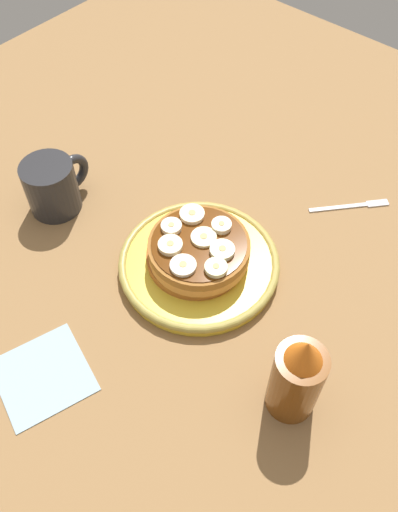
# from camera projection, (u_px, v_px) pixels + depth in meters

# --- Properties ---
(ground_plane) EXTENTS (1.40, 1.40, 0.03)m
(ground_plane) POSITION_uv_depth(u_px,v_px,m) (199.00, 274.00, 0.79)
(ground_plane) COLOR olive
(plate) EXTENTS (0.23, 0.23, 0.02)m
(plate) POSITION_uv_depth(u_px,v_px,m) (199.00, 263.00, 0.77)
(plate) COLOR yellow
(plate) RESTS_ON ground_plane
(pancake_stack) EXTENTS (0.15, 0.15, 0.04)m
(pancake_stack) POSITION_uv_depth(u_px,v_px,m) (198.00, 251.00, 0.75)
(pancake_stack) COLOR #AC6026
(pancake_stack) RESTS_ON plate
(banana_slice_0) EXTENTS (0.04, 0.04, 0.01)m
(banana_slice_0) POSITION_uv_depth(u_px,v_px,m) (204.00, 238.00, 0.73)
(banana_slice_0) COLOR #FBEDB5
(banana_slice_0) RESTS_ON pancake_stack
(banana_slice_1) EXTENTS (0.03, 0.03, 0.01)m
(banana_slice_1) POSITION_uv_depth(u_px,v_px,m) (170.00, 245.00, 0.72)
(banana_slice_1) COLOR #FAE9B5
(banana_slice_1) RESTS_ON pancake_stack
(banana_slice_2) EXTENTS (0.04, 0.04, 0.01)m
(banana_slice_2) POSITION_uv_depth(u_px,v_px,m) (183.00, 266.00, 0.70)
(banana_slice_2) COLOR #EEE4C6
(banana_slice_2) RESTS_ON pancake_stack
(banana_slice_3) EXTENTS (0.03, 0.03, 0.01)m
(banana_slice_3) POSITION_uv_depth(u_px,v_px,m) (222.00, 250.00, 0.72)
(banana_slice_3) COLOR #EBEBC1
(banana_slice_3) RESTS_ON pancake_stack
(banana_slice_4) EXTENTS (0.04, 0.04, 0.01)m
(banana_slice_4) POSITION_uv_depth(u_px,v_px,m) (192.00, 214.00, 0.76)
(banana_slice_4) COLOR #FBE5BA
(banana_slice_4) RESTS_ON pancake_stack
(banana_slice_5) EXTENTS (0.03, 0.03, 0.01)m
(banana_slice_5) POSITION_uv_depth(u_px,v_px,m) (221.00, 226.00, 0.74)
(banana_slice_5) COLOR #FBE7BF
(banana_slice_5) RESTS_ON pancake_stack
(banana_slice_6) EXTENTS (0.03, 0.03, 0.01)m
(banana_slice_6) POSITION_uv_depth(u_px,v_px,m) (216.00, 268.00, 0.70)
(banana_slice_6) COLOR #ECF2BB
(banana_slice_6) RESTS_ON pancake_stack
(banana_slice_7) EXTENTS (0.03, 0.03, 0.01)m
(banana_slice_7) POSITION_uv_depth(u_px,v_px,m) (171.00, 227.00, 0.74)
(banana_slice_7) COLOR #F7E8C6
(banana_slice_7) RESTS_ON pancake_stack
(coffee_mug) EXTENTS (0.11, 0.08, 0.08)m
(coffee_mug) POSITION_uv_depth(u_px,v_px,m) (53.00, 185.00, 0.82)
(coffee_mug) COLOR #262628
(coffee_mug) RESTS_ON ground_plane
(napkin) EXTENTS (0.14, 0.14, 0.00)m
(napkin) POSITION_uv_depth(u_px,v_px,m) (43.00, 375.00, 0.67)
(napkin) COLOR #99B2BF
(napkin) RESTS_ON ground_plane
(fork) EXTENTS (0.10, 0.09, 0.01)m
(fork) POSITION_uv_depth(u_px,v_px,m) (354.00, 205.00, 0.85)
(fork) COLOR silver
(fork) RESTS_ON ground_plane
(syrup_bottle) EXTENTS (0.06, 0.06, 0.15)m
(syrup_bottle) POSITION_uv_depth(u_px,v_px,m) (297.00, 378.00, 0.60)
(syrup_bottle) COLOR brown
(syrup_bottle) RESTS_ON ground_plane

